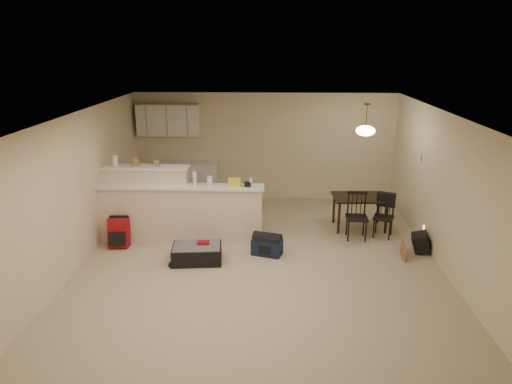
{
  "coord_description": "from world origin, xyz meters",
  "views": [
    {
      "loc": [
        0.2,
        -6.96,
        3.54
      ],
      "look_at": [
        -0.1,
        0.7,
        1.05
      ],
      "focal_mm": 32.0,
      "sensor_mm": 36.0,
      "label": 1
    }
  ],
  "objects_px": {
    "navy_duffel": "(267,247)",
    "dining_chair_far": "(384,216)",
    "dining_table": "(360,200)",
    "red_backpack": "(119,233)",
    "dining_chair_near": "(357,216)",
    "black_daypack": "(421,243)",
    "suitcase": "(197,254)",
    "pendant_lamp": "(366,130)"
  },
  "relations": [
    {
      "from": "dining_chair_far",
      "to": "dining_chair_near",
      "type": "bearing_deg",
      "value": -146.69
    },
    {
      "from": "suitcase",
      "to": "black_daypack",
      "type": "xyz_separation_m",
      "value": [
        3.93,
        0.55,
        0.02
      ]
    },
    {
      "from": "red_backpack",
      "to": "navy_duffel",
      "type": "distance_m",
      "value": 2.72
    },
    {
      "from": "dining_chair_near",
      "to": "black_daypack",
      "type": "xyz_separation_m",
      "value": [
        1.06,
        -0.52,
        -0.29
      ]
    },
    {
      "from": "dining_table",
      "to": "suitcase",
      "type": "height_order",
      "value": "dining_table"
    },
    {
      "from": "dining_chair_near",
      "to": "pendant_lamp",
      "type": "bearing_deg",
      "value": 77.1
    },
    {
      "from": "black_daypack",
      "to": "dining_chair_far",
      "type": "bearing_deg",
      "value": 55.04
    },
    {
      "from": "dining_chair_far",
      "to": "black_daypack",
      "type": "distance_m",
      "value": 0.87
    },
    {
      "from": "suitcase",
      "to": "pendant_lamp",
      "type": "bearing_deg",
      "value": 22.69
    },
    {
      "from": "dining_table",
      "to": "black_daypack",
      "type": "distance_m",
      "value": 1.47
    },
    {
      "from": "suitcase",
      "to": "navy_duffel",
      "type": "height_order",
      "value": "navy_duffel"
    },
    {
      "from": "dining_chair_far",
      "to": "pendant_lamp",
      "type": "bearing_deg",
      "value": 152.6
    },
    {
      "from": "dining_chair_near",
      "to": "red_backpack",
      "type": "relative_size",
      "value": 1.67
    },
    {
      "from": "red_backpack",
      "to": "navy_duffel",
      "type": "xyz_separation_m",
      "value": [
        2.71,
        -0.24,
        -0.13
      ]
    },
    {
      "from": "dining_table",
      "to": "black_daypack",
      "type": "relative_size",
      "value": 2.98
    },
    {
      "from": "suitcase",
      "to": "dining_chair_far",
      "type": "bearing_deg",
      "value": 13.79
    },
    {
      "from": "red_backpack",
      "to": "black_daypack",
      "type": "distance_m",
      "value": 5.45
    },
    {
      "from": "pendant_lamp",
      "to": "dining_chair_far",
      "type": "bearing_deg",
      "value": -48.55
    },
    {
      "from": "red_backpack",
      "to": "suitcase",
      "type": "bearing_deg",
      "value": -23.37
    },
    {
      "from": "dining_table",
      "to": "dining_chair_near",
      "type": "distance_m",
      "value": 0.58
    },
    {
      "from": "dining_table",
      "to": "black_daypack",
      "type": "xyz_separation_m",
      "value": [
        0.91,
        -1.07,
        -0.42
      ]
    },
    {
      "from": "dining_chair_near",
      "to": "navy_duffel",
      "type": "xyz_separation_m",
      "value": [
        -1.68,
        -0.76,
        -0.31
      ]
    },
    {
      "from": "dining_chair_far",
      "to": "suitcase",
      "type": "xyz_separation_m",
      "value": [
        -3.4,
        -1.19,
        -0.27
      ]
    },
    {
      "from": "pendant_lamp",
      "to": "navy_duffel",
      "type": "distance_m",
      "value": 2.91
    },
    {
      "from": "dining_table",
      "to": "dining_chair_far",
      "type": "height_order",
      "value": "dining_chair_far"
    },
    {
      "from": "dining_chair_near",
      "to": "red_backpack",
      "type": "bearing_deg",
      "value": -170.67
    },
    {
      "from": "dining_chair_near",
      "to": "black_daypack",
      "type": "distance_m",
      "value": 1.22
    },
    {
      "from": "dining_table",
      "to": "red_backpack",
      "type": "relative_size",
      "value": 2.04
    },
    {
      "from": "red_backpack",
      "to": "black_daypack",
      "type": "height_order",
      "value": "red_backpack"
    },
    {
      "from": "navy_duffel",
      "to": "dining_chair_far",
      "type": "bearing_deg",
      "value": 38.23
    },
    {
      "from": "pendant_lamp",
      "to": "red_backpack",
      "type": "height_order",
      "value": "pendant_lamp"
    },
    {
      "from": "red_backpack",
      "to": "black_daypack",
      "type": "bearing_deg",
      "value": -3.39
    },
    {
      "from": "suitcase",
      "to": "dining_table",
      "type": "bearing_deg",
      "value": 22.69
    },
    {
      "from": "pendant_lamp",
      "to": "red_backpack",
      "type": "distance_m",
      "value": 4.97
    },
    {
      "from": "red_backpack",
      "to": "navy_duffel",
      "type": "height_order",
      "value": "red_backpack"
    },
    {
      "from": "dining_table",
      "to": "suitcase",
      "type": "xyz_separation_m",
      "value": [
        -3.02,
        -1.62,
        -0.45
      ]
    },
    {
      "from": "dining_table",
      "to": "red_backpack",
      "type": "distance_m",
      "value": 4.67
    },
    {
      "from": "pendant_lamp",
      "to": "navy_duffel",
      "type": "relative_size",
      "value": 1.2
    },
    {
      "from": "dining_table",
      "to": "dining_chair_near",
      "type": "relative_size",
      "value": 1.22
    },
    {
      "from": "dining_table",
      "to": "pendant_lamp",
      "type": "distance_m",
      "value": 1.4
    },
    {
      "from": "pendant_lamp",
      "to": "suitcase",
      "type": "height_order",
      "value": "pendant_lamp"
    },
    {
      "from": "pendant_lamp",
      "to": "suitcase",
      "type": "relative_size",
      "value": 0.75
    }
  ]
}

